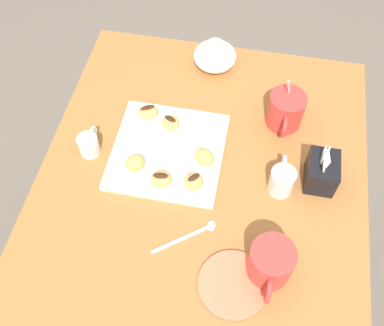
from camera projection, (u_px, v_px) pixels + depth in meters
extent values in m
plane|color=#665B51|center=(198.00, 273.00, 1.70)|extent=(8.00, 8.00, 0.00)
cube|color=#A36633|center=(202.00, 180.00, 1.12)|extent=(0.94, 0.81, 0.04)
cube|color=#A36633|center=(129.00, 121.00, 1.67)|extent=(0.07, 0.07, 0.67)
cube|color=#A36633|center=(314.00, 150.00, 1.60)|extent=(0.07, 0.07, 0.67)
cube|color=silver|center=(168.00, 151.00, 1.14)|extent=(0.28, 0.28, 0.02)
cylinder|color=red|center=(286.00, 110.00, 1.16)|extent=(0.09, 0.09, 0.10)
torus|color=red|center=(284.00, 126.00, 1.13)|extent=(0.06, 0.01, 0.06)
cylinder|color=black|center=(289.00, 99.00, 1.13)|extent=(0.08, 0.08, 0.01)
cylinder|color=silver|center=(289.00, 95.00, 1.14)|extent=(0.03, 0.03, 0.13)
cylinder|color=red|center=(271.00, 262.00, 0.94)|extent=(0.10, 0.10, 0.10)
torus|color=red|center=(268.00, 288.00, 0.90)|extent=(0.06, 0.01, 0.06)
cylinder|color=black|center=(274.00, 255.00, 0.90)|extent=(0.08, 0.08, 0.01)
cylinder|color=silver|center=(282.00, 180.00, 1.06)|extent=(0.06, 0.06, 0.07)
cone|color=silver|center=(283.00, 185.00, 1.02)|extent=(0.02, 0.02, 0.02)
torus|color=silver|center=(283.00, 165.00, 1.08)|extent=(0.05, 0.01, 0.05)
cylinder|color=white|center=(284.00, 173.00, 1.03)|extent=(0.05, 0.05, 0.01)
cube|color=black|center=(322.00, 172.00, 1.07)|extent=(0.09, 0.07, 0.08)
cube|color=white|center=(327.00, 159.00, 1.03)|extent=(0.04, 0.01, 0.03)
cube|color=white|center=(325.00, 155.00, 1.03)|extent=(0.04, 0.02, 0.03)
cube|color=white|center=(325.00, 163.00, 1.02)|extent=(0.04, 0.02, 0.03)
cube|color=white|center=(323.00, 156.00, 1.03)|extent=(0.04, 0.01, 0.03)
ellipsoid|color=silver|center=(215.00, 56.00, 1.29)|extent=(0.12, 0.12, 0.07)
sphere|color=#F4E5B2|center=(215.00, 50.00, 1.27)|extent=(0.07, 0.07, 0.07)
ellipsoid|color=green|center=(215.00, 48.00, 1.24)|extent=(0.03, 0.03, 0.01)
cylinder|color=silver|center=(89.00, 145.00, 1.12)|extent=(0.05, 0.05, 0.05)
cone|color=silver|center=(84.00, 149.00, 1.10)|extent=(0.02, 0.02, 0.02)
torus|color=silver|center=(93.00, 133.00, 1.14)|extent=(0.04, 0.01, 0.04)
cylinder|color=#381E11|center=(87.00, 140.00, 1.11)|extent=(0.04, 0.04, 0.01)
cylinder|color=#E5704C|center=(233.00, 285.00, 0.95)|extent=(0.15, 0.15, 0.01)
cube|color=silver|center=(182.00, 239.00, 1.01)|extent=(0.10, 0.13, 0.00)
ellipsoid|color=silver|center=(211.00, 226.00, 1.03)|extent=(0.03, 0.02, 0.01)
ellipsoid|color=#DBA351|center=(148.00, 112.00, 1.18)|extent=(0.05, 0.06, 0.03)
ellipsoid|color=#381E11|center=(147.00, 108.00, 1.16)|extent=(0.03, 0.04, 0.00)
ellipsoid|color=#DBA351|center=(161.00, 179.00, 1.07)|extent=(0.05, 0.06, 0.03)
ellipsoid|color=#381E11|center=(161.00, 176.00, 1.05)|extent=(0.02, 0.04, 0.00)
ellipsoid|color=#DBA351|center=(170.00, 123.00, 1.16)|extent=(0.07, 0.07, 0.03)
ellipsoid|color=#381E11|center=(170.00, 119.00, 1.14)|extent=(0.03, 0.04, 0.00)
ellipsoid|color=#DBA351|center=(194.00, 182.00, 1.06)|extent=(0.06, 0.06, 0.03)
ellipsoid|color=#381E11|center=(194.00, 177.00, 1.05)|extent=(0.03, 0.03, 0.00)
ellipsoid|color=#DBA351|center=(204.00, 157.00, 1.10)|extent=(0.07, 0.07, 0.03)
ellipsoid|color=#DBA351|center=(135.00, 163.00, 1.09)|extent=(0.06, 0.06, 0.04)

